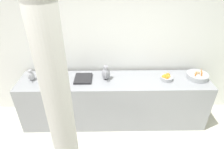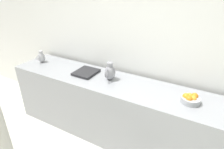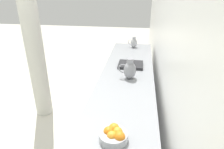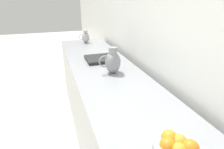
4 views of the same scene
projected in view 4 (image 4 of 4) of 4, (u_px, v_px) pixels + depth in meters
The scene contains 6 objects.
tile_wall_left at pixel (208, 19), 1.17m from camera, with size 0.10×9.12×3.00m, color white.
prep_counter at pixel (114, 122), 1.89m from camera, with size 0.67×3.39×0.94m, color gray.
orange_bowl at pixel (176, 148), 0.88m from camera, with size 0.21×0.21×0.10m.
metal_pitcher_tall at pixel (113, 62), 1.80m from camera, with size 0.21×0.15×0.25m.
metal_pitcher_short at pixel (86, 37), 2.96m from camera, with size 0.17×0.12×0.20m.
counter_sink_basin at pixel (101, 59), 2.19m from camera, with size 0.34×0.30×0.04m, color #232326.
Camera 4 is at (-1.01, 1.34, 1.64)m, focal length 30.45 mm.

